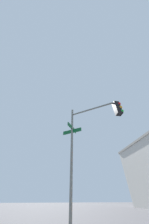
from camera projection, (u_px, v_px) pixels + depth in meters
name	position (u px, v px, depth m)	size (l,w,h in m)	color
traffic_signal_near	(93.00, 129.00, 5.17)	(2.05, 2.82, 5.75)	slate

